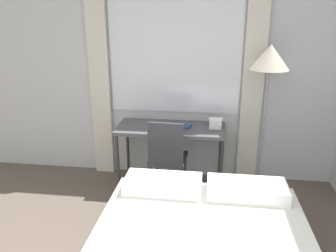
{
  "coord_description": "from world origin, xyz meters",
  "views": [
    {
      "loc": [
        0.49,
        -1.0,
        2.01
      ],
      "look_at": [
        0.08,
        2.15,
        0.91
      ],
      "focal_mm": 35.0,
      "sensor_mm": 36.0,
      "label": 1
    }
  ],
  "objects_px": {
    "desk": "(171,132)",
    "telephone": "(215,123)",
    "desk_chair": "(167,155)",
    "book": "(180,125)",
    "standing_lamp": "(269,67)"
  },
  "relations": [
    {
      "from": "desk_chair",
      "to": "desk",
      "type": "bearing_deg",
      "value": 90.36
    },
    {
      "from": "desk_chair",
      "to": "telephone",
      "type": "relative_size",
      "value": 5.93
    },
    {
      "from": "desk_chair",
      "to": "telephone",
      "type": "height_order",
      "value": "desk_chair"
    },
    {
      "from": "standing_lamp",
      "to": "book",
      "type": "xyz_separation_m",
      "value": [
        -0.93,
        0.04,
        -0.7
      ]
    },
    {
      "from": "desk",
      "to": "book",
      "type": "xyz_separation_m",
      "value": [
        0.1,
        0.03,
        0.08
      ]
    },
    {
      "from": "desk_chair",
      "to": "standing_lamp",
      "type": "bearing_deg",
      "value": 16.0
    },
    {
      "from": "telephone",
      "to": "book",
      "type": "bearing_deg",
      "value": -178.31
    },
    {
      "from": "telephone",
      "to": "book",
      "type": "xyz_separation_m",
      "value": [
        -0.41,
        -0.01,
        -0.04
      ]
    },
    {
      "from": "desk_chair",
      "to": "standing_lamp",
      "type": "distance_m",
      "value": 1.44
    },
    {
      "from": "desk",
      "to": "telephone",
      "type": "distance_m",
      "value": 0.52
    },
    {
      "from": "desk",
      "to": "book",
      "type": "height_order",
      "value": "book"
    },
    {
      "from": "standing_lamp",
      "to": "desk",
      "type": "bearing_deg",
      "value": 179.61
    },
    {
      "from": "desk",
      "to": "standing_lamp",
      "type": "height_order",
      "value": "standing_lamp"
    },
    {
      "from": "desk_chair",
      "to": "telephone",
      "type": "distance_m",
      "value": 0.66
    },
    {
      "from": "telephone",
      "to": "book",
      "type": "height_order",
      "value": "telephone"
    }
  ]
}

